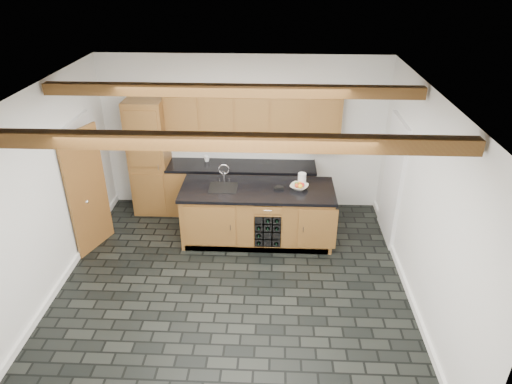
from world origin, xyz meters
TOP-DOWN VIEW (x-y plane):
  - ground at (0.00, 0.00)m, footprint 5.00×5.00m
  - room_shell at (-0.09, 0.53)m, footprint 5.01×5.00m
  - back_cabinetry at (-0.38, 2.24)m, footprint 3.65×0.62m
  - island at (0.31, 1.28)m, footprint 2.48×0.96m
  - faucet at (-0.25, 1.33)m, footprint 0.45×0.40m
  - kitchen_scale at (0.64, 1.29)m, footprint 0.17×0.11m
  - fruit_bowl at (0.96, 1.32)m, footprint 0.36×0.36m
  - fruit_cluster at (0.96, 1.32)m, footprint 0.16×0.17m
  - paper_towel at (1.01, 1.42)m, footprint 0.13×0.13m
  - mug at (-0.66, 2.33)m, footprint 0.14×0.14m

SIDE VIEW (x-z plane):
  - ground at x=0.00m, z-range 0.00..0.00m
  - island at x=0.31m, z-range 0.00..0.93m
  - kitchen_scale at x=0.64m, z-range 0.93..0.98m
  - fruit_bowl at x=0.96m, z-range 0.93..1.00m
  - faucet at x=-0.25m, z-range 0.79..1.14m
  - back_cabinetry at x=-0.38m, z-range -0.12..2.08m
  - mug at x=-0.66m, z-range 0.93..1.03m
  - fruit_cluster at x=0.96m, z-range 0.97..1.04m
  - paper_towel at x=1.01m, z-range 0.93..1.15m
  - room_shell at x=-0.09m, z-range -0.97..4.03m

